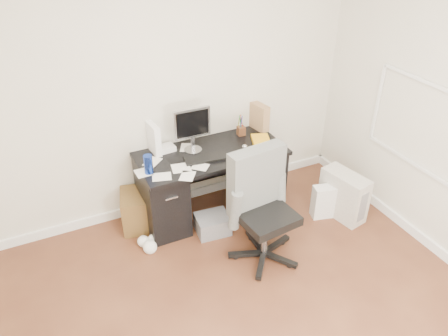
# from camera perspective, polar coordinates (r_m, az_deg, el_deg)

# --- Properties ---
(room_shell) EXTENTS (4.02, 4.02, 2.71)m
(room_shell) POSITION_cam_1_polar(r_m,az_deg,el_deg) (2.62, 7.24, 1.93)
(room_shell) COLOR silver
(room_shell) RESTS_ON ground
(desk) EXTENTS (1.50, 0.70, 0.75)m
(desk) POSITION_cam_1_polar(r_m,az_deg,el_deg) (4.61, -1.63, -1.66)
(desk) COLOR black
(desk) RESTS_ON ground
(loose_papers) EXTENTS (1.10, 0.60, 0.00)m
(loose_papers) POSITION_cam_1_polar(r_m,az_deg,el_deg) (4.31, -3.84, 1.23)
(loose_papers) COLOR white
(loose_papers) RESTS_ON desk
(lcd_monitor) EXTENTS (0.38, 0.22, 0.48)m
(lcd_monitor) POSITION_cam_1_polar(r_m,az_deg,el_deg) (4.34, -4.18, 4.99)
(lcd_monitor) COLOR #ABACB0
(lcd_monitor) RESTS_ON desk
(keyboard) EXTENTS (0.45, 0.21, 0.02)m
(keyboard) POSITION_cam_1_polar(r_m,az_deg,el_deg) (4.29, -2.33, 1.26)
(keyboard) COLOR black
(keyboard) RESTS_ON desk
(computer_mouse) EXTENTS (0.07, 0.07, 0.06)m
(computer_mouse) POSITION_cam_1_polar(r_m,az_deg,el_deg) (4.45, 2.72, 2.76)
(computer_mouse) COLOR #ABACB0
(computer_mouse) RESTS_ON desk
(travel_mug) EXTENTS (0.09, 0.09, 0.19)m
(travel_mug) POSITION_cam_1_polar(r_m,az_deg,el_deg) (4.10, -9.86, 0.47)
(travel_mug) COLOR navy
(travel_mug) RESTS_ON desk
(white_binder) EXTENTS (0.15, 0.28, 0.31)m
(white_binder) POSITION_cam_1_polar(r_m,az_deg,el_deg) (4.41, -9.26, 3.90)
(white_binder) COLOR white
(white_binder) RESTS_ON desk
(magazine_file) EXTENTS (0.17, 0.27, 0.29)m
(magazine_file) POSITION_cam_1_polar(r_m,az_deg,el_deg) (4.83, 4.61, 6.70)
(magazine_file) COLOR #A1784D
(magazine_file) RESTS_ON desk
(pen_cup) EXTENTS (0.10, 0.10, 0.23)m
(pen_cup) POSITION_cam_1_polar(r_m,az_deg,el_deg) (4.69, 2.26, 5.62)
(pen_cup) COLOR #543018
(pen_cup) RESTS_ON desk
(yellow_book) EXTENTS (0.27, 0.30, 0.04)m
(yellow_book) POSITION_cam_1_polar(r_m,az_deg,el_deg) (4.60, 4.93, 3.58)
(yellow_book) COLOR #F1AC1A
(yellow_book) RESTS_ON desk
(paper_remote) EXTENTS (0.24, 0.20, 0.02)m
(paper_remote) POSITION_cam_1_polar(r_m,az_deg,el_deg) (4.25, 2.21, 0.91)
(paper_remote) COLOR white
(paper_remote) RESTS_ON desk
(office_chair) EXTENTS (0.68, 0.68, 1.10)m
(office_chair) POSITION_cam_1_polar(r_m,az_deg,el_deg) (3.96, 5.56, -5.57)
(office_chair) COLOR #535653
(office_chair) RESTS_ON ground
(pc_tower) EXTENTS (0.32, 0.54, 0.51)m
(pc_tower) POSITION_cam_1_polar(r_m,az_deg,el_deg) (4.81, 15.34, -3.43)
(pc_tower) COLOR #B0A99F
(pc_tower) RESTS_ON ground
(shopping_bag) EXTENTS (0.31, 0.26, 0.37)m
(shopping_bag) POSITION_cam_1_polar(r_m,az_deg,el_deg) (4.79, 13.08, -4.27)
(shopping_bag) COLOR silver
(shopping_bag) RESTS_ON ground
(wicker_basket) EXTENTS (0.48, 0.48, 0.39)m
(wicker_basket) POSITION_cam_1_polar(r_m,az_deg,el_deg) (4.61, -10.72, -5.35)
(wicker_basket) COLOR #452C14
(wicker_basket) RESTS_ON ground
(desk_printer) EXTENTS (0.36, 0.31, 0.20)m
(desk_printer) POSITION_cam_1_polar(r_m,az_deg,el_deg) (4.51, -1.50, -7.32)
(desk_printer) COLOR slate
(desk_printer) RESTS_ON ground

